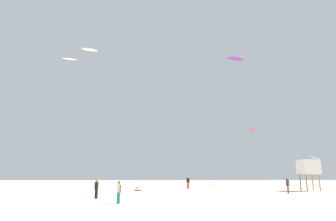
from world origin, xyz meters
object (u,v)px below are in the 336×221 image
person_left (288,184)px  kite_aloft_3 (69,59)px  person_foreground (119,190)px  kite_aloft_0 (253,129)px  kite_grounded_near (140,188)px  kite_aloft_4 (236,59)px  person_right (97,187)px  person_midground (188,181)px  lifeguard_tower (308,164)px  kite_aloft_2 (90,50)px

person_left → kite_aloft_3: size_ratio=0.68×
person_foreground → kite_aloft_0: (19.01, 28.23, 8.52)m
person_foreground → person_left: bearing=-10.9°
kite_grounded_near → person_left: bearing=-20.3°
kite_aloft_4 → kite_grounded_near: bearing=-132.6°
person_right → person_midground: bearing=5.8°
lifeguard_tower → kite_aloft_4: 30.35m
person_left → kite_aloft_0: (3.02, 19.28, 8.52)m
person_right → kite_aloft_4: (20.55, 30.04, 23.92)m
person_midground → kite_aloft_3: size_ratio=0.70×
person_right → kite_aloft_3: size_ratio=0.68×
person_right → lifeguard_tower: bearing=-29.6°
person_left → kite_aloft_4: kite_aloft_4 is taller
kite_aloft_2 → kite_aloft_3: kite_aloft_2 is taller
kite_aloft_4 → person_foreground: bearing=-118.2°
lifeguard_tower → kite_aloft_2: size_ratio=1.73×
lifeguard_tower → person_left: bearing=-137.8°
person_left → lifeguard_tower: bearing=58.0°
person_midground → person_left: 12.85m
kite_grounded_near → kite_aloft_0: bearing=36.2°
lifeguard_tower → kite_aloft_4: size_ratio=1.08×
person_midground → kite_aloft_3: (-18.12, 4.11, 18.62)m
person_left → kite_grounded_near: 16.55m
person_left → kite_aloft_2: (-23.69, 9.80, 18.95)m
person_midground → kite_grounded_near: (-6.05, -2.97, -0.71)m
person_foreground → kite_aloft_4: size_ratio=0.40×
kite_aloft_2 → kite_aloft_4: (25.84, 15.12, 4.98)m
lifeguard_tower → kite_grounded_near: bearing=174.7°
person_right → kite_aloft_3: kite_aloft_3 is taller
lifeguard_tower → kite_aloft_2: kite_aloft_2 is taller
kite_aloft_0 → kite_aloft_4: 16.43m
person_midground → lifeguard_tower: 14.72m
person_left → person_midground: bearing=153.2°
person_left → kite_aloft_0: kite_aloft_0 is taller
person_right → kite_aloft_3: bearing=65.8°
person_left → lifeguard_tower: 6.18m
person_midground → person_left: person_midground is taller
kite_aloft_2 → kite_aloft_4: bearing=30.3°
person_foreground → lifeguard_tower: size_ratio=0.37×
person_left → person_right: 19.11m
kite_grounded_near → kite_aloft_3: kite_aloft_3 is taller
kite_aloft_3 → kite_aloft_4: (29.73, 12.11, 5.28)m
person_midground → kite_aloft_2: bearing=86.5°
person_foreground → person_right: person_right is taller
kite_grounded_near → lifeguard_tower: lifeguard_tower is taller
person_right → kite_grounded_near: (2.89, 10.85, -0.69)m
kite_aloft_3 → kite_aloft_0: bearing=11.9°
person_midground → kite_aloft_3: bearing=78.2°
person_right → kite_grounded_near: person_right is taller
person_right → person_left: bearing=-35.7°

